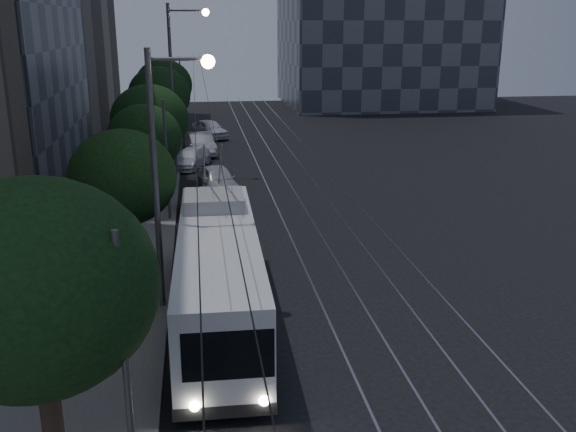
# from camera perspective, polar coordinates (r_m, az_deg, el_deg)

# --- Properties ---
(ground) EXTENTS (120.00, 120.00, 0.00)m
(ground) POSITION_cam_1_polar(r_m,az_deg,el_deg) (23.36, 1.93, -7.12)
(ground) COLOR black
(ground) RESTS_ON ground
(sidewalk) EXTENTS (5.00, 90.00, 0.15)m
(sidewalk) POSITION_cam_1_polar(r_m,az_deg,el_deg) (42.24, -13.00, 3.54)
(sidewalk) COLOR slate
(sidewalk) RESTS_ON ground
(tram_rails) EXTENTS (4.52, 90.00, 0.02)m
(tram_rails) POSITION_cam_1_polar(r_m,az_deg,el_deg) (42.56, 0.57, 3.98)
(tram_rails) COLOR gray
(tram_rails) RESTS_ON ground
(overhead_wires) EXTENTS (2.23, 90.00, 6.00)m
(overhead_wires) POSITION_cam_1_polar(r_m,az_deg,el_deg) (41.46, -9.80, 8.27)
(overhead_wires) COLOR black
(overhead_wires) RESTS_ON ground
(trolleybus) EXTENTS (2.75, 12.18, 5.63)m
(trolleybus) POSITION_cam_1_polar(r_m,az_deg,el_deg) (21.02, -6.19, -5.10)
(trolleybus) COLOR silver
(trolleybus) RESTS_ON ground
(pickup_silver) EXTENTS (3.13, 5.67, 1.50)m
(pickup_silver) POSITION_cam_1_polar(r_m,az_deg,el_deg) (32.20, -7.02, 0.98)
(pickup_silver) COLOR #919398
(pickup_silver) RESTS_ON ground
(car_white_a) EXTENTS (2.62, 4.74, 1.53)m
(car_white_a) POSITION_cam_1_polar(r_m,az_deg,el_deg) (37.37, -6.25, 3.25)
(car_white_a) COLOR silver
(car_white_a) RESTS_ON ground
(car_white_b) EXTENTS (3.25, 4.75, 1.28)m
(car_white_b) POSITION_cam_1_polar(r_m,az_deg,el_deg) (44.15, -8.67, 5.10)
(car_white_b) COLOR white
(car_white_b) RESTS_ON ground
(car_white_c) EXTENTS (2.41, 5.00, 1.58)m
(car_white_c) POSITION_cam_1_polar(r_m,az_deg,el_deg) (48.54, -7.77, 6.38)
(car_white_c) COLOR #ADADB1
(car_white_c) RESTS_ON ground
(car_white_d) EXTENTS (3.47, 4.90, 1.55)m
(car_white_d) POSITION_cam_1_polar(r_m,az_deg,el_deg) (55.44, -6.98, 7.69)
(car_white_d) COLOR white
(car_white_d) RESTS_ON ground
(tree_0) EXTENTS (4.77, 4.77, 6.75)m
(tree_0) POSITION_cam_1_polar(r_m,az_deg,el_deg) (13.36, -21.51, -5.95)
(tree_0) COLOR #33261C
(tree_0) RESTS_ON ground
(tree_1) EXTENTS (3.86, 3.86, 5.90)m
(tree_1) POSITION_cam_1_polar(r_m,az_deg,el_deg) (23.74, -14.49, 3.27)
(tree_1) COLOR #33261C
(tree_1) RESTS_ON ground
(tree_2) EXTENTS (3.89, 3.89, 5.47)m
(tree_2) POSITION_cam_1_polar(r_m,az_deg,el_deg) (34.35, -12.63, 6.75)
(tree_2) COLOR #33261C
(tree_2) RESTS_ON ground
(tree_3) EXTENTS (4.55, 4.55, 6.08)m
(tree_3) POSITION_cam_1_polar(r_m,az_deg,el_deg) (38.73, -12.20, 8.36)
(tree_3) COLOR #33261C
(tree_3) RESTS_ON ground
(tree_4) EXTENTS (4.72, 4.72, 6.31)m
(tree_4) POSITION_cam_1_polar(r_m,az_deg,el_deg) (50.57, -11.36, 10.50)
(tree_4) COLOR #33261C
(tree_4) RESTS_ON ground
(tree_5) EXTENTS (4.96, 4.96, 6.43)m
(tree_5) POSITION_cam_1_polar(r_m,az_deg,el_deg) (58.57, -10.98, 11.36)
(tree_5) COLOR #33261C
(tree_5) RESTS_ON ground
(streetlamp_near) EXTENTS (2.16, 0.44, 8.75)m
(streetlamp_near) POSITION_cam_1_polar(r_m,az_deg,el_deg) (21.08, -10.77, 5.20)
(streetlamp_near) COLOR #575759
(streetlamp_near) RESTS_ON ground
(streetlamp_far) EXTENTS (2.54, 0.44, 10.58)m
(streetlamp_far) POSITION_cam_1_polar(r_m,az_deg,el_deg) (40.71, -9.73, 12.19)
(streetlamp_far) COLOR #575759
(streetlamp_far) RESTS_ON ground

